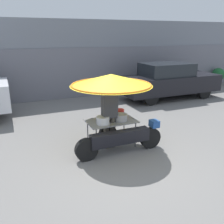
% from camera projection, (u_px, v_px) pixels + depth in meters
% --- Properties ---
extents(ground_plane, '(36.00, 36.00, 0.00)m').
position_uv_depth(ground_plane, '(124.00, 162.00, 5.82)').
color(ground_plane, slate).
extents(shopfront_building, '(28.00, 2.06, 3.49)m').
position_uv_depth(shopfront_building, '(55.00, 59.00, 11.87)').
color(shopfront_building, gray).
rests_on(shopfront_building, ground).
extents(vendor_motorcycle_cart, '(2.28, 2.07, 1.91)m').
position_uv_depth(vendor_motorcycle_cart, '(112.00, 90.00, 6.20)').
color(vendor_motorcycle_cart, black).
rests_on(vendor_motorcycle_cart, ground).
extents(vendor_person, '(0.38, 0.23, 1.69)m').
position_uv_depth(vendor_person, '(110.00, 113.00, 6.30)').
color(vendor_person, '#4C473D').
rests_on(vendor_person, ground).
extents(parked_car, '(4.59, 1.66, 1.62)m').
position_uv_depth(parked_car, '(169.00, 81.00, 11.34)').
color(parked_car, black).
rests_on(parked_car, ground).
extents(potted_plant, '(0.72, 0.72, 0.98)m').
position_uv_depth(potted_plant, '(218.00, 75.00, 14.41)').
color(potted_plant, brown).
rests_on(potted_plant, ground).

